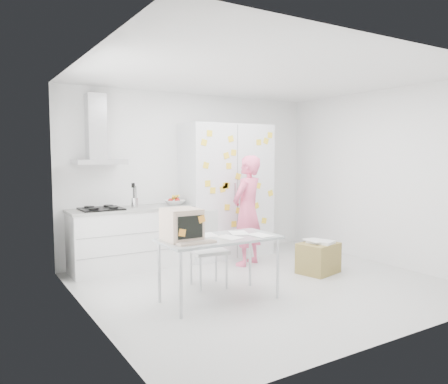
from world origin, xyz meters
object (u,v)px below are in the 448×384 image
desk (196,231)px  cardboard_box (318,257)px  person (247,211)px  chair (206,244)px

desk → cardboard_box: 2.21m
desk → person: bearing=38.0°
cardboard_box → person: bearing=123.1°
person → chair: bearing=4.8°
chair → desk: bearing=-120.2°
person → cardboard_box: size_ratio=2.67×
desk → cardboard_box: size_ratio=2.20×
person → chair: 1.25m
desk → cardboard_box: (2.11, 0.23, -0.61)m
person → chair: size_ratio=1.74×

